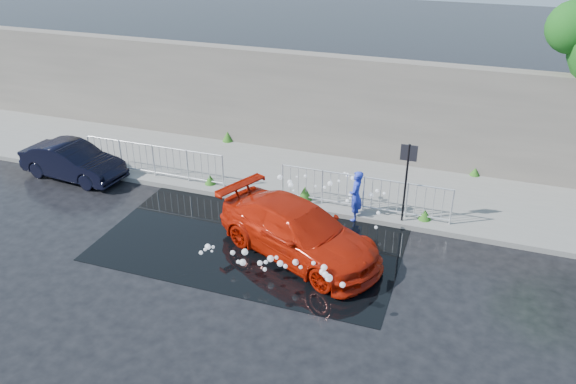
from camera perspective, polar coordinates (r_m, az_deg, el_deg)
name	(u,v)px	position (r m, az deg, el deg)	size (l,w,h in m)	color
ground	(221,255)	(14.90, -6.78, -6.36)	(90.00, 90.00, 0.00)	black
pavement	(285,175)	(18.86, -0.26, 1.79)	(30.00, 4.00, 0.15)	slate
curb	(264,201)	(17.20, -2.50, -0.92)	(30.00, 0.25, 0.16)	slate
retaining_wall	(306,103)	(20.12, 1.87, 9.05)	(30.00, 0.60, 3.50)	#5F5750
puddle	(254,239)	(15.47, -3.51, -4.77)	(8.00, 5.00, 0.01)	black
sign_post	(407,171)	(15.62, 12.00, 2.14)	(0.45, 0.06, 2.50)	black
railing_left	(154,159)	(18.90, -13.50, 3.25)	(5.05, 0.05, 1.10)	silver
railing_right	(363,192)	(16.43, 7.68, -0.01)	(5.05, 0.05, 1.10)	silver
weeds	(268,173)	(18.42, -2.00, 1.99)	(12.17, 3.93, 0.44)	#1B4813
water_spray	(298,227)	(14.58, 0.99, -3.60)	(3.65, 5.39, 0.98)	white
red_car	(299,231)	(14.48, 1.09, -4.02)	(1.92, 4.71, 1.37)	#AD1806
dark_car	(73,161)	(19.91, -21.02, 2.95)	(1.26, 3.62, 1.19)	black
person	(356,196)	(16.14, 6.91, -0.39)	(0.55, 0.36, 1.52)	#2637C2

